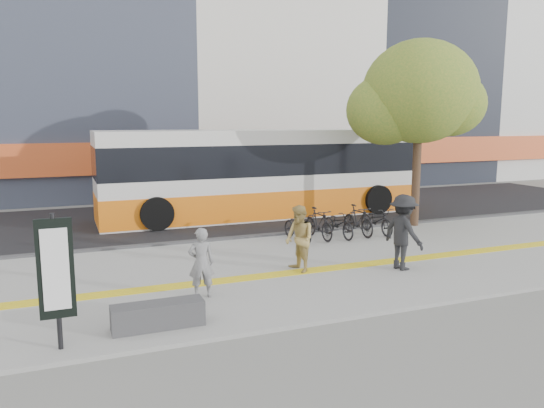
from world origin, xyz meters
name	(u,v)px	position (x,y,z in m)	size (l,w,h in m)	color
ground	(271,293)	(0.00, 0.00, 0.00)	(120.00, 120.00, 0.00)	slate
sidewalk	(248,273)	(0.00, 1.50, 0.04)	(40.00, 7.00, 0.08)	gray
tactile_strip	(255,277)	(0.00, 1.00, 0.09)	(40.00, 0.45, 0.01)	yellow
street	(181,219)	(0.00, 9.00, 0.03)	(40.00, 8.00, 0.06)	black
curb	(209,241)	(0.00, 5.00, 0.07)	(40.00, 0.25, 0.14)	#343537
bench	(158,315)	(-2.60, -1.20, 0.30)	(1.60, 0.45, 0.45)	#343537
signboard	(56,271)	(-4.20, -1.51, 1.37)	(0.55, 0.10, 2.20)	black
street_tree	(417,94)	(7.18, 4.82, 4.51)	(4.40, 3.80, 6.31)	#382419
bus	(263,176)	(3.08, 8.50, 1.59)	(12.18, 2.89, 3.24)	silver
bicycle_row	(339,223)	(3.85, 4.00, 0.53)	(3.46, 1.68, 0.96)	black
seated_woman	(201,263)	(-1.48, 0.10, 0.81)	(0.53, 0.35, 1.46)	black
pedestrian_tan	(299,239)	(1.16, 1.06, 0.88)	(0.78, 0.61, 1.60)	#A9904F
pedestrian_dark	(403,232)	(3.58, 0.31, 1.00)	(1.19, 0.68, 1.84)	black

